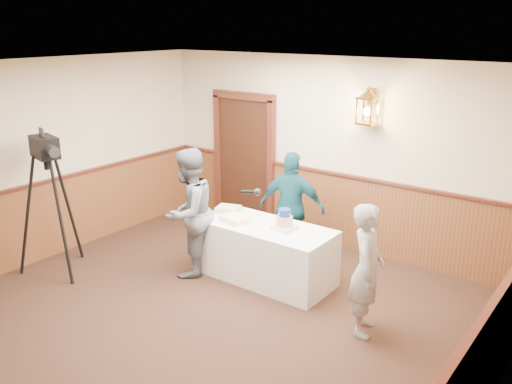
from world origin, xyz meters
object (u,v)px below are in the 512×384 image
sheet_cake_yellow (235,219)px  tv_camera_rig (52,213)px  assistant_p (292,208)px  interviewer (189,213)px  sheet_cake_green (228,209)px  tiered_cake (284,221)px  baker (367,270)px  display_table (265,252)px

sheet_cake_yellow → tv_camera_rig: 2.42m
sheet_cake_yellow → assistant_p: size_ratio=0.22×
sheet_cake_yellow → interviewer: size_ratio=0.20×
sheet_cake_green → tv_camera_rig: size_ratio=0.16×
tiered_cake → baker: size_ratio=0.20×
display_table → sheet_cake_green: 0.84m
interviewer → baker: 2.52m
sheet_cake_green → assistant_p: 0.88m
sheet_cake_yellow → baker: (2.02, -0.27, -0.05)m
tiered_cake → tv_camera_rig: 3.07m
tiered_cake → tv_camera_rig: bearing=-149.9°
display_table → interviewer: (-0.90, -0.46, 0.48)m
interviewer → sheet_cake_yellow: bearing=117.1°
sheet_cake_green → tv_camera_rig: (-1.66, -1.63, 0.05)m
display_table → sheet_cake_green: bearing=170.1°
sheet_cake_yellow → assistant_p: bearing=65.9°
sheet_cake_yellow → assistant_p: 0.88m
tv_camera_rig → assistant_p: bearing=57.7°
sheet_cake_yellow → tv_camera_rig: size_ratio=0.19×
sheet_cake_green → sheet_cake_yellow: bearing=-38.1°
tv_camera_rig → tiered_cake: bearing=44.7°
sheet_cake_yellow → tiered_cake: bearing=12.9°
sheet_cake_green → baker: baker is taller
interviewer → assistant_p: (0.86, 1.14, -0.07)m
sheet_cake_green → baker: bearing=-12.5°
interviewer → sheet_cake_green: bearing=155.8°
sheet_cake_yellow → assistant_p: (0.36, 0.81, 0.00)m
sheet_cake_green → assistant_p: bearing=39.5°
sheet_cake_green → interviewer: bearing=-107.5°
sheet_cake_yellow → interviewer: (-0.50, -0.34, 0.07)m
display_table → tiered_cake: 0.55m
baker → tiered_cake: bearing=51.3°
display_table → assistant_p: bearing=93.4°
tv_camera_rig → sheet_cake_green: bearing=59.1°
display_table → tiered_cake: bearing=6.6°
display_table → sheet_cake_yellow: bearing=-163.0°
tv_camera_rig → interviewer: bearing=49.9°
sheet_cake_green → interviewer: size_ratio=0.18×
display_table → baker: bearing=-13.7°
tiered_cake → interviewer: 1.28m
display_table → interviewer: interviewer is taller
display_table → sheet_cake_yellow: sheet_cake_yellow is taller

